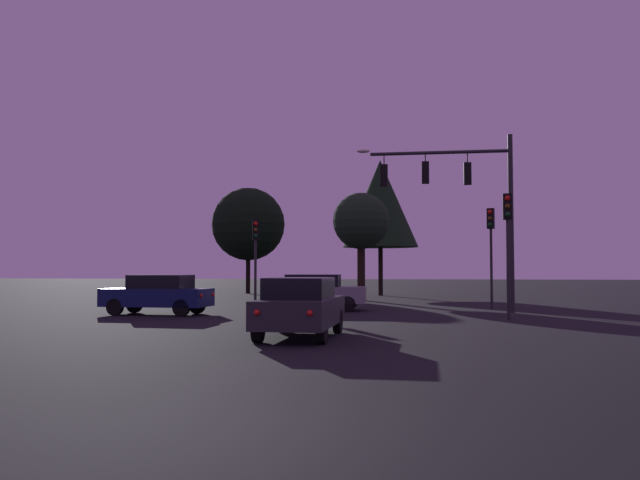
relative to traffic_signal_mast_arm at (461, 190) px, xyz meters
name	(u,v)px	position (x,y,z in m)	size (l,w,h in m)	color
ground_plane	(371,306)	(-3.94, 4.44, -4.94)	(168.00, 168.00, 0.00)	black
traffic_signal_mast_arm	(461,190)	(0.00, 0.00, 0.00)	(6.29, 0.37, 7.15)	#232326
traffic_light_corner_left	(491,238)	(1.42, 2.35, -1.82)	(0.36, 0.39, 4.41)	#232326
traffic_light_corner_right	(256,245)	(-9.03, 1.92, -2.10)	(0.35, 0.38, 3.98)	#232326
traffic_light_median	(508,230)	(1.28, -3.57, -1.86)	(0.32, 0.36, 4.35)	#232326
car_nearside_lane	(300,306)	(-4.80, -10.21, -4.15)	(1.82, 4.07, 1.52)	#232328
car_crossing_left	(316,291)	(-6.04, 0.59, -4.14)	(4.26, 2.02, 1.52)	gray
car_crossing_right	(158,294)	(-11.65, -2.87, -4.15)	(4.18, 1.92, 1.52)	#0F1947
tree_behind_sign	(361,222)	(-4.84, 9.58, -0.52)	(3.20, 3.20, 6.08)	black
tree_left_far	(248,224)	(-13.78, 18.65, 0.09)	(5.30, 5.30, 7.68)	black
tree_center_horizon	(380,204)	(-4.08, 16.33, 1.21)	(5.02, 5.02, 9.09)	black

